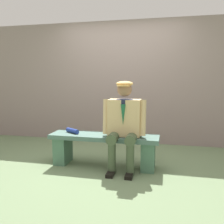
% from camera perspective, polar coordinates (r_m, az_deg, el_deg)
% --- Properties ---
extents(ground_plane, '(30.00, 30.00, 0.00)m').
position_cam_1_polar(ground_plane, '(3.79, -1.90, -12.54)').
color(ground_plane, '#677D57').
extents(bench, '(1.64, 0.41, 0.48)m').
position_cam_1_polar(bench, '(3.69, -1.93, -7.93)').
color(bench, '#49685E').
rests_on(bench, ground).
extents(seated_man, '(0.63, 0.59, 1.29)m').
position_cam_1_polar(seated_man, '(3.48, 2.82, -2.15)').
color(seated_man, tan).
rests_on(seated_man, ground).
extents(rolled_magazine, '(0.25, 0.20, 0.07)m').
position_cam_1_polar(rolled_magazine, '(3.81, -9.33, -4.38)').
color(rolled_magazine, navy).
rests_on(rolled_magazine, bench).
extents(stadium_wall, '(12.00, 0.24, 2.48)m').
position_cam_1_polar(stadium_wall, '(5.09, 2.57, 6.90)').
color(stadium_wall, gray).
rests_on(stadium_wall, ground).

